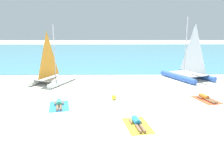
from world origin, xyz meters
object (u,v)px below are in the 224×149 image
Objects in this scene: towel_left at (59,106)px; sunbather_left at (59,104)px; towel_right at (206,100)px; towel_middle at (137,125)px; beach_ball at (114,97)px; sailboat_blue at (188,70)px; sunbather_right at (206,98)px; sailboat_white at (52,75)px; sunbather_middle at (137,122)px.

sunbather_left is at bearing 102.37° from towel_left.
sunbather_left reaches higher than towel_right.
beach_ball is (-1.01, 3.82, 0.16)m from towel_middle.
beach_ball is (3.22, 1.15, 0.16)m from towel_left.
sailboat_blue reaches higher than towel_left.
sunbather_right reaches higher than towel_left.
sailboat_blue is at bearing 29.27° from sailboat_white.
sunbather_right is (9.04, 1.08, 0.13)m from towel_left.
towel_left is at bearing 138.33° from sunbather_middle.
sunbather_left is (-0.01, 0.07, 0.13)m from towel_left.
towel_middle is at bearing -75.16° from beach_ball.
sunbather_middle and sunbather_right have the same top height.
towel_left is 0.14m from sunbather_left.
towel_middle is 6.10m from sunbather_right.
towel_left is at bearing -90.00° from sunbather_left.
beach_ball is at bearing 6.21° from sunbather_left.
sailboat_blue is 3.48× the size of sunbather_left.
sunbather_middle is (4.23, -2.67, 0.00)m from sunbather_left.
towel_middle is at bearing -31.43° from sailboat_white.
towel_middle is 3.96m from beach_ball.
sailboat_blue reaches higher than sailboat_white.
sunbather_middle is (4.22, -2.61, 0.13)m from towel_left.
towel_middle is at bearing -156.55° from sunbather_right.
sailboat_white is at bearing 138.57° from beach_ball.
towel_right is 0.14m from sunbather_right.
towel_left is 4.96m from sunbather_middle.
sailboat_blue is (11.71, 1.39, 0.10)m from sailboat_white.
sailboat_white is 3.05× the size of sunbather_right.
towel_right is (4.83, 3.69, 0.00)m from towel_middle.
sailboat_blue is at bearing 22.19° from sunbather_left.
beach_ball is at bearing 164.81° from sunbather_right.
sailboat_blue reaches higher than sunbather_left.
sailboat_white reaches higher than sunbather_middle.
sunbather_left is 0.82× the size of towel_middle.
towel_left is 1.21× the size of sunbather_middle.
sunbather_middle is (5.97, -8.14, -0.57)m from sailboat_white.
sailboat_blue is at bearing 49.00° from sunbather_middle.
sunbather_middle is (-5.74, -9.54, -0.68)m from sailboat_blue.
sunbather_middle is 4.86× the size of beach_ball.
sailboat_blue is 12.16m from towel_left.
sunbather_middle is 6.07m from sunbather_right.
beach_ball reaches higher than sunbather_middle.
sailboat_white is at bearing 157.31° from towel_right.
sailboat_white reaches higher than towel_right.
sunbather_left is at bearing -174.00° from towel_right.
sunbather_left is 5.05m from towel_middle.
sunbather_left reaches higher than towel_middle.
towel_left is 5.00m from towel_middle.
sailboat_white is at bearing 143.05° from sunbather_right.
sunbather_left is at bearing 147.18° from towel_middle.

